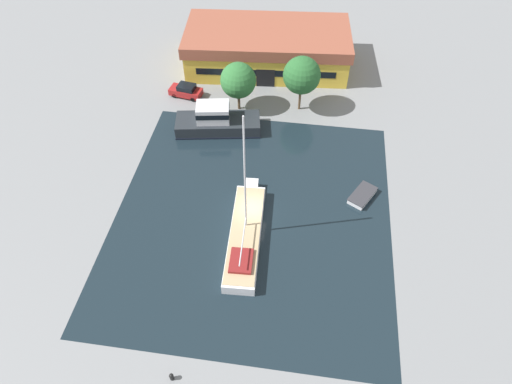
{
  "coord_description": "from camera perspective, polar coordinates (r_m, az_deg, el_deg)",
  "views": [
    {
      "loc": [
        4.36,
        -28.43,
        35.21
      ],
      "look_at": [
        0.0,
        2.25,
        1.0
      ],
      "focal_mm": 32.0,
      "sensor_mm": 36.0,
      "label": 1
    }
  ],
  "objects": [
    {
      "name": "quay_tree_by_water",
      "position": [
        55.37,
        5.74,
        14.3
      ],
      "size": [
        4.45,
        4.45,
        7.06
      ],
      "color": "brown",
      "rests_on": "ground"
    },
    {
      "name": "water_canal",
      "position": [
        45.47,
        -0.4,
        -2.92
      ],
      "size": [
        27.06,
        29.96,
        0.01
      ],
      "primitive_type": "cube",
      "color": "black",
      "rests_on": "ground"
    },
    {
      "name": "ground_plane",
      "position": [
        45.47,
        -0.4,
        -2.92
      ],
      "size": [
        440.0,
        440.0,
        0.0
      ],
      "primitive_type": "plane",
      "color": "gray"
    },
    {
      "name": "mooring_bollard",
      "position": [
        37.61,
        -10.51,
        -21.75
      ],
      "size": [
        0.35,
        0.35,
        0.76
      ],
      "color": "black",
      "rests_on": "ground"
    },
    {
      "name": "motor_cruiser",
      "position": [
        54.15,
        -4.94,
        8.82
      ],
      "size": [
        10.36,
        5.14,
        3.57
      ],
      "rotation": [
        0.0,
        0.0,
        1.74
      ],
      "color": "#23282D",
      "rests_on": "water_canal"
    },
    {
      "name": "quay_tree_near_building",
      "position": [
        55.62,
        -2.24,
        13.76
      ],
      "size": [
        4.29,
        4.29,
        6.24
      ],
      "color": "brown",
      "rests_on": "ground"
    },
    {
      "name": "small_dinghy",
      "position": [
        48.02,
        13.14,
        -0.43
      ],
      "size": [
        3.22,
        3.83,
        0.62
      ],
      "rotation": [
        0.0,
        0.0,
        5.76
      ],
      "color": "silver",
      "rests_on": "water_canal"
    },
    {
      "name": "parked_car",
      "position": [
        60.19,
        -8.75,
        12.42
      ],
      "size": [
        4.35,
        2.45,
        1.68
      ],
      "rotation": [
        0.0,
        0.0,
        1.41
      ],
      "color": "maroon",
      "rests_on": "ground"
    },
    {
      "name": "sailboat_moored",
      "position": [
        43.17,
        -1.34,
        -5.32
      ],
      "size": [
        3.46,
        13.15,
        14.15
      ],
      "rotation": [
        0.0,
        0.0,
        0.05
      ],
      "color": "white",
      "rests_on": "water_canal"
    },
    {
      "name": "warehouse_building",
      "position": [
        64.83,
        1.42,
        17.6
      ],
      "size": [
        22.75,
        12.67,
        5.11
      ],
      "rotation": [
        0.0,
        0.0,
        0.09
      ],
      "color": "gold",
      "rests_on": "ground"
    }
  ]
}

